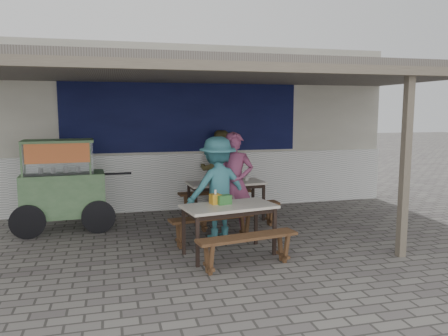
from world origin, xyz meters
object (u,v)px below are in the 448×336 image
tissue_box (215,199)px  condiment_jar (247,178)px  patron_street_side (234,184)px  patron_wall_side (219,170)px  bench_left_wall (216,196)px  bench_right_wall (213,223)px  table_right (229,210)px  condiment_bowl (221,180)px  bench_left_street (238,210)px  table_left (226,186)px  vendor_cart (62,182)px  donation_box (224,200)px  patron_right_table (218,188)px  bench_right_street (248,244)px

tissue_box → condiment_jar: size_ratio=1.61×
patron_street_side → condiment_jar: patron_street_side is taller
patron_street_side → patron_wall_side: 1.89m
bench_left_wall → bench_right_wall: (-0.54, -2.07, -0.01)m
table_right → condiment_bowl: 2.15m
bench_right_wall → bench_left_street: bearing=41.2°
condiment_jar → patron_street_side: bearing=-117.5°
table_left → vendor_cart: size_ratio=0.75×
bench_left_wall → bench_right_wall: bearing=-108.6°
tissue_box → patron_street_side: bearing=58.5°
bench_left_street → donation_box: donation_box is taller
bench_left_street → patron_wall_side: bearing=84.4°
patron_wall_side → vendor_cart: bearing=32.4°
bench_right_wall → vendor_cart: 2.83m
patron_right_table → tissue_box: bearing=60.9°
table_left → bench_right_street: (-0.39, -2.60, -0.33)m
table_left → bench_left_wall: bearing=90.0°
bench_right_street → condiment_jar: size_ratio=15.96×
patron_wall_side → tissue_box: size_ratio=11.66×
tissue_box → donation_box: (0.12, -0.05, -0.01)m
bench_right_street → patron_wall_side: bearing=72.5°
patron_street_side → condiment_bowl: bearing=102.8°
bench_left_street → vendor_cart: bearing=164.1°
bench_right_wall → table_left: bearing=57.9°
bench_right_wall → tissue_box: (-0.07, -0.46, 0.49)m
table_left → bench_right_wall: table_left is taller
table_left → vendor_cart: vendor_cart is taller
bench_left_wall → patron_right_table: 1.87m
patron_street_side → bench_right_street: bearing=-84.1°
tissue_box → bench_right_wall: bearing=80.7°
table_right → patron_right_table: bearing=77.3°
bench_right_wall → patron_street_side: patron_street_side is taller
bench_right_wall → condiment_bowl: condiment_bowl is taller
bench_left_street → patron_wall_side: size_ratio=0.93×
bench_left_wall → condiment_bowl: (-0.02, -0.55, 0.43)m
condiment_bowl → tissue_box: bearing=-106.7°
table_left → patron_right_table: patron_right_table is taller
bench_right_street → patron_right_table: (-0.05, 1.49, 0.51)m
table_right → vendor_cart: bearing=131.5°
table_right → bench_right_street: table_right is taller
bench_left_wall → bench_right_wall: 2.14m
patron_wall_side → bench_right_street: bearing=98.5°
donation_box → condiment_bowl: 2.09m
table_left → condiment_bowl: bearing=120.2°
bench_left_street → donation_box: 1.49m
patron_wall_side → tissue_box: 2.86m
table_right → condiment_bowl: (0.42, 2.11, 0.10)m
bench_left_street → patron_right_table: patron_right_table is taller
patron_right_table → condiment_bowl: bearing=-120.2°
bench_right_street → condiment_bowl: (0.32, 2.70, 0.44)m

